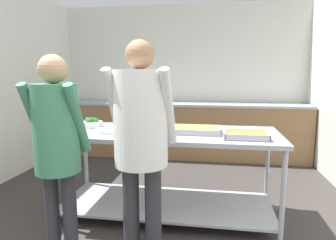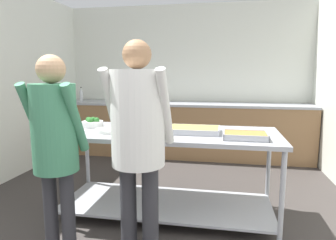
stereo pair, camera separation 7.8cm
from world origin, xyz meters
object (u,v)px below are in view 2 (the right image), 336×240
object	(u,v)px
serving_tray_vegetables	(245,136)
water_bottle	(81,95)
sauce_pan	(142,128)
guest_serving_right	(55,137)
serving_tray_roast	(194,130)
guest_serving_left	(138,130)
broccoli_bowl	(92,123)
plate_stack	(108,130)

from	to	relation	value
serving_tray_vegetables	water_bottle	world-z (taller)	water_bottle
sauce_pan	water_bottle	xyz separation A→B (m)	(-1.82, 2.39, 0.13)
guest_serving_right	water_bottle	distance (m)	3.37
serving_tray_roast	water_bottle	xyz separation A→B (m)	(-2.29, 2.24, 0.16)
serving_tray_roast	guest_serving_left	world-z (taller)	guest_serving_left
broccoli_bowl	guest_serving_left	distance (m)	1.16
water_bottle	serving_tray_roast	bearing A→B (deg)	-44.31
guest_serving_left	guest_serving_right	bearing A→B (deg)	-170.92
guest_serving_right	water_bottle	world-z (taller)	guest_serving_right
guest_serving_left	plate_stack	bearing A→B (deg)	128.58
guest_serving_right	plate_stack	bearing A→B (deg)	80.11
plate_stack	serving_tray_vegetables	world-z (taller)	serving_tray_vegetables
sauce_pan	serving_tray_roast	distance (m)	0.50
guest_serving_right	water_bottle	size ratio (longest dim) A/B	6.17
water_bottle	broccoli_bowl	bearing A→B (deg)	-60.75
sauce_pan	guest_serving_right	world-z (taller)	guest_serving_right
guest_serving_right	serving_tray_roast	bearing A→B (deg)	41.84
serving_tray_vegetables	water_bottle	size ratio (longest dim) A/B	1.49
serving_tray_roast	guest_serving_right	size ratio (longest dim) A/B	0.31
serving_tray_vegetables	sauce_pan	bearing A→B (deg)	178.07
plate_stack	serving_tray_roast	xyz separation A→B (m)	(0.83, 0.14, 0.01)
broccoli_bowl	water_bottle	xyz separation A→B (m)	(-1.19, 2.13, 0.14)
serving_tray_vegetables	serving_tray_roast	bearing A→B (deg)	159.12
broccoli_bowl	sauce_pan	bearing A→B (deg)	-22.62
guest_serving_right	water_bottle	xyz separation A→B (m)	(-1.34, 3.09, 0.08)
plate_stack	water_bottle	world-z (taller)	water_bottle
serving_tray_roast	guest_serving_right	xyz separation A→B (m)	(-0.96, -0.86, 0.08)
plate_stack	guest_serving_left	bearing A→B (deg)	-51.42
plate_stack	sauce_pan	world-z (taller)	sauce_pan
broccoli_bowl	guest_serving_right	xyz separation A→B (m)	(0.15, -0.97, 0.06)
serving_tray_vegetables	broccoli_bowl	bearing A→B (deg)	169.48
guest_serving_left	water_bottle	xyz separation A→B (m)	(-1.96, 2.99, 0.02)
serving_tray_roast	guest_serving_left	size ratio (longest dim) A/B	0.29
broccoli_bowl	guest_serving_left	world-z (taller)	guest_serving_left
plate_stack	sauce_pan	bearing A→B (deg)	-1.89
sauce_pan	plate_stack	bearing A→B (deg)	178.11
serving_tray_roast	serving_tray_vegetables	bearing A→B (deg)	-20.88
serving_tray_roast	serving_tray_vegetables	size ratio (longest dim) A/B	1.30
guest_serving_right	water_bottle	bearing A→B (deg)	113.39
broccoli_bowl	water_bottle	world-z (taller)	water_bottle
sauce_pan	guest_serving_left	size ratio (longest dim) A/B	0.23
plate_stack	guest_serving_right	distance (m)	0.73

